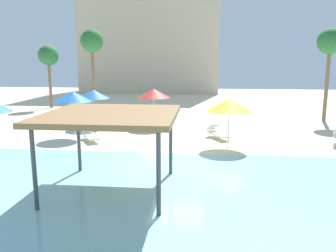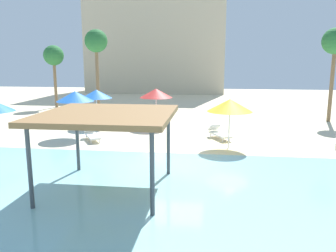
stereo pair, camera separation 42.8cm
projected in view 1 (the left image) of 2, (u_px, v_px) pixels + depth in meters
ground_plane at (177, 163)px, 15.43m from camera, size 80.00×80.00×0.00m
lagoon_water at (164, 214)px, 10.30m from camera, size 44.00×13.50×0.04m
shade_pavilion at (111, 117)px, 11.73m from camera, size 4.48×4.48×2.80m
beach_umbrella_blue_0 at (94, 94)px, 23.28m from camera, size 2.14×2.14×2.56m
beach_umbrella_yellow_1 at (229, 105)px, 17.69m from camera, size 2.34×2.34×2.59m
beach_umbrella_red_2 at (154, 93)px, 23.33m from camera, size 2.24×2.24×2.63m
beach_umbrella_blue_5 at (73, 97)px, 20.17m from camera, size 2.20×2.20×2.74m
lounge_chair_0 at (90, 135)px, 19.70m from camera, size 1.49×1.93×0.74m
lounge_chair_1 at (217, 133)px, 20.25m from camera, size 1.42×1.96×0.74m
palm_tree_0 at (330, 44)px, 24.93m from camera, size 1.90×1.90×6.84m
palm_tree_1 at (48, 57)px, 32.25m from camera, size 1.90×1.90×5.91m
palm_tree_2 at (92, 43)px, 28.36m from camera, size 1.90×1.90×7.05m
hotel_block_0 at (152, 33)px, 49.34m from camera, size 18.92×10.20×16.57m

